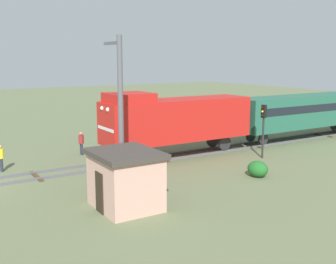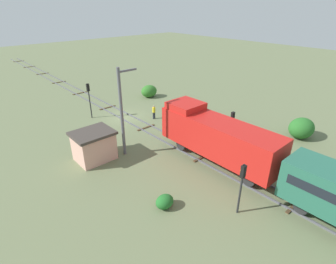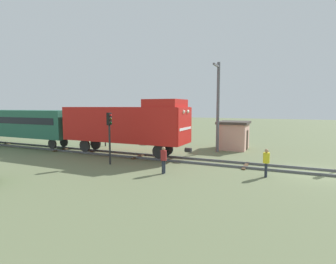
% 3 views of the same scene
% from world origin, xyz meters
% --- Properties ---
extents(ground_plane, '(155.28, 155.28, 0.00)m').
position_xyz_m(ground_plane, '(0.00, 0.00, 0.00)').
color(ground_plane, '#66704C').
extents(railway_track, '(2.40, 103.52, 0.16)m').
position_xyz_m(railway_track, '(0.00, 0.00, 0.07)').
color(railway_track, '#595960').
rests_on(railway_track, ground).
extents(locomotive, '(2.90, 11.60, 4.60)m').
position_xyz_m(locomotive, '(0.00, 14.23, 2.77)').
color(locomotive, red).
rests_on(locomotive, railway_track).
extents(passenger_car_leading, '(2.84, 14.00, 3.66)m').
position_xyz_m(passenger_car_leading, '(0.00, 27.56, 2.52)').
color(passenger_car_leading, '#26604C').
rests_on(passenger_car_leading, railway_track).
extents(traffic_signal_mid, '(0.32, 0.34, 3.77)m').
position_xyz_m(traffic_signal_mid, '(-3.40, 13.41, 2.63)').
color(traffic_signal_mid, '#262628').
rests_on(traffic_signal_mid, ground).
extents(traffic_signal_far, '(0.32, 0.34, 3.80)m').
position_xyz_m(traffic_signal_far, '(3.60, 19.24, 2.66)').
color(traffic_signal_far, '#262628').
rests_on(traffic_signal_far, ground).
extents(worker_near_track, '(0.38, 0.38, 1.70)m').
position_xyz_m(worker_near_track, '(-2.40, 2.82, 1.00)').
color(worker_near_track, '#262B38').
rests_on(worker_near_track, ground).
extents(worker_by_signal, '(0.38, 0.38, 1.70)m').
position_xyz_m(worker_by_signal, '(-4.20, 8.73, 1.00)').
color(worker_by_signal, '#262B38').
rests_on(worker_by_signal, ground).
extents(catenary_mast, '(1.94, 0.28, 8.18)m').
position_xyz_m(catenary_mast, '(4.94, 7.57, 4.34)').
color(catenary_mast, '#595960').
rests_on(catenary_mast, ground).
extents(relay_hut, '(3.50, 2.90, 2.74)m').
position_xyz_m(relay_hut, '(7.50, 6.54, 1.39)').
color(relay_hut, '#D19E8C').
rests_on(relay_hut, ground).
extents(bush_far, '(1.34, 1.10, 0.97)m').
position_xyz_m(bush_far, '(6.96, 15.57, 0.49)').
color(bush_far, '#216426').
rests_on(bush_far, ground).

